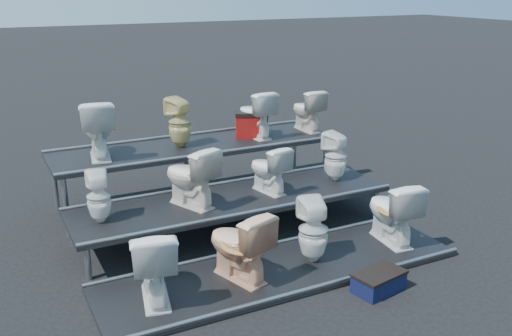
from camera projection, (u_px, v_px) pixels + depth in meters
name	position (u px, v px, depth m)	size (l,w,h in m)	color
ground	(233.00, 230.00, 7.59)	(80.00, 80.00, 0.00)	black
tier_front	(281.00, 270.00, 6.48)	(4.20, 1.20, 0.06)	black
tier_mid	(233.00, 214.00, 7.52)	(4.20, 1.20, 0.46)	black
tier_back	(197.00, 172.00, 8.56)	(4.20, 1.20, 0.86)	black
toilet_0	(153.00, 263.00, 5.71)	(0.45, 0.79, 0.80)	silver
toilet_1	(239.00, 245.00, 6.12)	(0.45, 0.78, 0.80)	#E1A885
toilet_2	(313.00, 230.00, 6.53)	(0.34, 0.35, 0.76)	silver
toilet_3	(392.00, 211.00, 7.01)	(0.45, 0.79, 0.80)	silver
toilet_4	(99.00, 197.00, 6.62)	(0.28, 0.29, 0.62)	silver
toilet_5	(190.00, 176.00, 7.08)	(0.43, 0.76, 0.77)	beige
toilet_6	(268.00, 169.00, 7.58)	(0.36, 0.63, 0.64)	silver
toilet_7	(336.00, 156.00, 8.03)	(0.31, 0.32, 0.70)	silver
toilet_8	(98.00, 129.00, 7.70)	(0.45, 0.79, 0.80)	silver
toilet_9	(180.00, 122.00, 8.22)	(0.33, 0.33, 0.72)	#CBBC78
toilet_10	(255.00, 114.00, 8.74)	(0.40, 0.71, 0.72)	silver
toilet_11	(307.00, 110.00, 9.15)	(0.37, 0.65, 0.67)	beige
red_crate	(251.00, 125.00, 8.83)	(0.48, 0.39, 0.35)	maroon
step_stool	(379.00, 283.00, 6.07)	(0.54, 0.32, 0.19)	black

